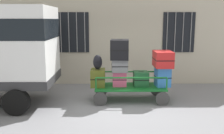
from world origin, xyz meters
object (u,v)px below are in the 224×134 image
at_px(suitcase_midleft_middle, 120,65).
at_px(backpack, 98,62).
at_px(suitcase_midleft_top, 120,49).
at_px(suitcase_midright_middle, 163,59).
at_px(luggage_cart, 130,89).
at_px(suitcase_midleft_bottom, 119,79).
at_px(suitcase_center_bottom, 141,79).
at_px(suitcase_midright_bottom, 163,77).
at_px(suitcase_left_bottom, 98,78).

xyz_separation_m(suitcase_midleft_middle, backpack, (-0.67, -0.05, 0.10)).
relative_size(suitcase_midleft_top, suitcase_midright_middle, 0.89).
distance_m(luggage_cart, backpack, 1.30).
xyz_separation_m(suitcase_midleft_bottom, suitcase_midleft_top, (0.00, -0.01, 0.91)).
height_order(suitcase_midleft_top, suitcase_center_bottom, suitcase_midleft_top).
bearing_deg(suitcase_midleft_bottom, suitcase_midright_bottom, -0.35).
xyz_separation_m(luggage_cart, suitcase_midleft_middle, (-0.33, 0.02, 0.74)).
xyz_separation_m(suitcase_midleft_top, suitcase_midright_bottom, (1.32, 0.00, -0.84)).
bearing_deg(suitcase_midleft_middle, suitcase_midleft_top, -90.00).
height_order(suitcase_midleft_bottom, suitcase_midright_bottom, suitcase_midright_bottom).
relative_size(suitcase_midleft_middle, suitcase_midright_bottom, 0.95).
bearing_deg(suitcase_left_bottom, suitcase_midright_bottom, -0.49).
bearing_deg(backpack, suitcase_midright_middle, 1.65).
relative_size(suitcase_midleft_top, suitcase_center_bottom, 1.47).
distance_m(suitcase_midleft_middle, backpack, 0.67).
xyz_separation_m(suitcase_left_bottom, suitcase_midleft_top, (0.66, -0.02, 0.88)).
bearing_deg(suitcase_left_bottom, backpack, -97.08).
height_order(luggage_cart, suitcase_midright_middle, suitcase_midright_middle).
relative_size(suitcase_center_bottom, suitcase_midright_middle, 0.61).
distance_m(suitcase_midleft_middle, suitcase_midright_bottom, 1.37).
bearing_deg(luggage_cart, suitcase_midleft_top, -178.20).
height_order(luggage_cart, suitcase_midleft_top, suitcase_midleft_top).
distance_m(suitcase_left_bottom, suitcase_midleft_top, 1.10).
distance_m(suitcase_left_bottom, backpack, 0.49).
height_order(suitcase_midright_middle, backpack, suitcase_midright_middle).
relative_size(suitcase_midleft_middle, suitcase_midleft_top, 0.83).
relative_size(luggage_cart, suitcase_midleft_middle, 3.89).
height_order(suitcase_center_bottom, suitcase_midright_bottom, suitcase_midright_bottom).
bearing_deg(suitcase_center_bottom, suitcase_midleft_bottom, -176.90).
xyz_separation_m(suitcase_midleft_middle, suitcase_midleft_top, (0.00, -0.03, 0.49)).
xyz_separation_m(suitcase_left_bottom, suitcase_midleft_bottom, (0.66, -0.01, -0.04)).
bearing_deg(backpack, suitcase_left_bottom, 82.92).
bearing_deg(suitcase_left_bottom, suitcase_midright_middle, 0.57).
xyz_separation_m(luggage_cart, suitcase_midright_bottom, (0.99, -0.01, 0.39)).
relative_size(suitcase_midleft_bottom, suitcase_midleft_top, 0.67).
relative_size(luggage_cart, suitcase_midleft_bottom, 4.79).
bearing_deg(backpack, luggage_cart, 1.54).
bearing_deg(suitcase_midright_bottom, luggage_cart, 179.63).
xyz_separation_m(suitcase_midleft_top, backpack, (-0.67, -0.02, -0.39)).
height_order(suitcase_midleft_top, suitcase_midright_bottom, suitcase_midleft_top).
height_order(luggage_cart, suitcase_left_bottom, suitcase_left_bottom).
bearing_deg(suitcase_midleft_bottom, suitcase_center_bottom, 3.10).
relative_size(suitcase_midleft_top, backpack, 1.56).
relative_size(suitcase_left_bottom, suitcase_midright_middle, 0.74).
bearing_deg(suitcase_midright_bottom, backpack, -179.41).
distance_m(luggage_cart, suitcase_midright_middle, 1.36).
height_order(suitcase_midleft_bottom, suitcase_midleft_top, suitcase_midleft_top).
distance_m(luggage_cart, suitcase_midright_bottom, 1.06).
height_order(suitcase_left_bottom, suitcase_midright_middle, suitcase_midright_middle).
distance_m(suitcase_midright_bottom, backpack, 2.04).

